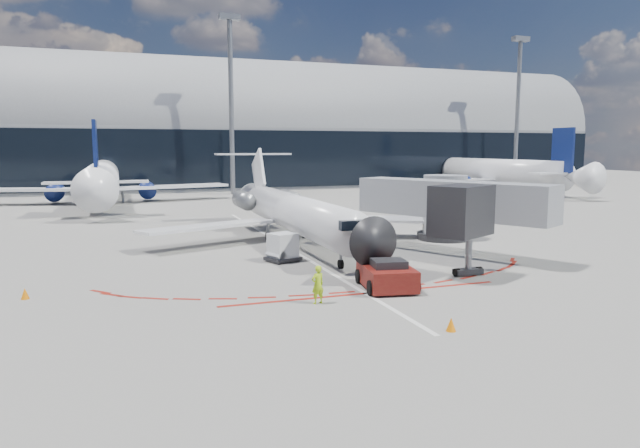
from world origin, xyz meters
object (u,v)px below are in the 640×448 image
object	(u,v)px
regional_jet	(291,211)
ramp_worker	(318,285)
uld_container	(283,247)
pushback_tug	(387,275)

from	to	relation	value
regional_jet	ramp_worker	bearing A→B (deg)	-102.51
regional_jet	uld_container	size ratio (longest dim) A/B	12.03
regional_jet	pushback_tug	bearing A→B (deg)	-88.21
ramp_worker	pushback_tug	bearing A→B (deg)	-175.28
pushback_tug	uld_container	xyz separation A→B (m)	(-2.97, 8.14, 0.19)
pushback_tug	ramp_worker	distance (m)	4.34
regional_jet	pushback_tug	size ratio (longest dim) A/B	4.64
pushback_tug	ramp_worker	world-z (taller)	ramp_worker
regional_jet	ramp_worker	size ratio (longest dim) A/B	15.80
pushback_tug	uld_container	world-z (taller)	uld_container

